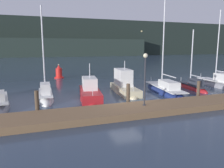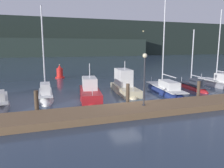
{
  "view_description": "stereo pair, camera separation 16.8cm",
  "coord_description": "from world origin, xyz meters",
  "px_view_note": "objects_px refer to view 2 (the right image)",
  "views": [
    {
      "loc": [
        -6.6,
        -15.38,
        4.59
      ],
      "look_at": [
        0.0,
        3.45,
        1.2
      ],
      "focal_mm": 35.0,
      "sensor_mm": 36.0,
      "label": 1
    },
    {
      "loc": [
        -6.44,
        -15.43,
        4.59
      ],
      "look_at": [
        0.0,
        3.45,
        1.2
      ],
      "focal_mm": 35.0,
      "sensor_mm": 36.0,
      "label": 2
    }
  ],
  "objects_px": {
    "sailboat_berth_3": "(46,98)",
    "sailboat_berth_6": "(165,91)",
    "motorboat_berth_5": "(125,88)",
    "channel_buoy": "(60,73)",
    "sailboat_berth_7": "(193,88)",
    "sailboat_berth_8": "(220,85)",
    "dock_lamppost": "(145,71)",
    "motorboat_berth_4": "(90,95)"
  },
  "relations": [
    {
      "from": "sailboat_berth_7",
      "to": "sailboat_berth_8",
      "type": "bearing_deg",
      "value": 2.41
    },
    {
      "from": "sailboat_berth_6",
      "to": "dock_lamppost",
      "type": "bearing_deg",
      "value": -134.0
    },
    {
      "from": "motorboat_berth_4",
      "to": "channel_buoy",
      "type": "distance_m",
      "value": 14.53
    },
    {
      "from": "motorboat_berth_5",
      "to": "sailboat_berth_8",
      "type": "relative_size",
      "value": 0.67
    },
    {
      "from": "channel_buoy",
      "to": "dock_lamppost",
      "type": "distance_m",
      "value": 20.13
    },
    {
      "from": "sailboat_berth_8",
      "to": "channel_buoy",
      "type": "relative_size",
      "value": 4.56
    },
    {
      "from": "sailboat_berth_6",
      "to": "sailboat_berth_8",
      "type": "relative_size",
      "value": 1.23
    },
    {
      "from": "motorboat_berth_5",
      "to": "sailboat_berth_6",
      "type": "distance_m",
      "value": 4.14
    },
    {
      "from": "motorboat_berth_4",
      "to": "sailboat_berth_8",
      "type": "xyz_separation_m",
      "value": [
        15.69,
        0.9,
        -0.17
      ]
    },
    {
      "from": "dock_lamppost",
      "to": "sailboat_berth_8",
      "type": "bearing_deg",
      "value": 25.01
    },
    {
      "from": "motorboat_berth_4",
      "to": "sailboat_berth_7",
      "type": "xyz_separation_m",
      "value": [
        11.81,
        0.73,
        -0.2
      ]
    },
    {
      "from": "sailboat_berth_8",
      "to": "motorboat_berth_5",
      "type": "bearing_deg",
      "value": 177.33
    },
    {
      "from": "sailboat_berth_3",
      "to": "sailboat_berth_6",
      "type": "xyz_separation_m",
      "value": [
        11.65,
        -0.77,
        -0.02
      ]
    },
    {
      "from": "sailboat_berth_3",
      "to": "motorboat_berth_5",
      "type": "bearing_deg",
      "value": 3.92
    },
    {
      "from": "sailboat_berth_3",
      "to": "sailboat_berth_7",
      "type": "xyz_separation_m",
      "value": [
        15.6,
        -0.18,
        -0.03
      ]
    },
    {
      "from": "dock_lamppost",
      "to": "channel_buoy",
      "type": "bearing_deg",
      "value": 101.52
    },
    {
      "from": "sailboat_berth_3",
      "to": "sailboat_berth_8",
      "type": "bearing_deg",
      "value": -0.05
    },
    {
      "from": "sailboat_berth_8",
      "to": "dock_lamppost",
      "type": "xyz_separation_m",
      "value": [
        -12.94,
        -6.04,
        2.78
      ]
    },
    {
      "from": "sailboat_berth_8",
      "to": "channel_buoy",
      "type": "xyz_separation_m",
      "value": [
        -16.94,
        13.58,
        0.61
      ]
    },
    {
      "from": "sailboat_berth_6",
      "to": "sailboat_berth_7",
      "type": "xyz_separation_m",
      "value": [
        3.96,
        0.59,
        -0.01
      ]
    },
    {
      "from": "motorboat_berth_4",
      "to": "sailboat_berth_7",
      "type": "relative_size",
      "value": 0.84
    },
    {
      "from": "sailboat_berth_3",
      "to": "sailboat_berth_8",
      "type": "height_order",
      "value": "sailboat_berth_8"
    },
    {
      "from": "motorboat_berth_5",
      "to": "motorboat_berth_4",
      "type": "bearing_deg",
      "value": -159.81
    },
    {
      "from": "sailboat_berth_6",
      "to": "channel_buoy",
      "type": "height_order",
      "value": "sailboat_berth_6"
    },
    {
      "from": "motorboat_berth_4",
      "to": "dock_lamppost",
      "type": "xyz_separation_m",
      "value": [
        2.75,
        -5.14,
        2.61
      ]
    },
    {
      "from": "motorboat_berth_4",
      "to": "sailboat_berth_6",
      "type": "bearing_deg",
      "value": 1.06
    },
    {
      "from": "sailboat_berth_7",
      "to": "sailboat_berth_8",
      "type": "relative_size",
      "value": 0.74
    },
    {
      "from": "motorboat_berth_4",
      "to": "sailboat_berth_6",
      "type": "height_order",
      "value": "sailboat_berth_6"
    },
    {
      "from": "sailboat_berth_6",
      "to": "sailboat_berth_7",
      "type": "distance_m",
      "value": 4.0
    },
    {
      "from": "motorboat_berth_5",
      "to": "channel_buoy",
      "type": "bearing_deg",
      "value": 111.68
    },
    {
      "from": "sailboat_berth_8",
      "to": "dock_lamppost",
      "type": "bearing_deg",
      "value": -154.99
    },
    {
      "from": "channel_buoy",
      "to": "sailboat_berth_7",
      "type": "bearing_deg",
      "value": -46.46
    },
    {
      "from": "sailboat_berth_6",
      "to": "motorboat_berth_4",
      "type": "bearing_deg",
      "value": -178.94
    },
    {
      "from": "sailboat_berth_7",
      "to": "motorboat_berth_5",
      "type": "bearing_deg",
      "value": 174.84
    },
    {
      "from": "sailboat_berth_7",
      "to": "sailboat_berth_8",
      "type": "distance_m",
      "value": 3.88
    },
    {
      "from": "motorboat_berth_4",
      "to": "sailboat_berth_8",
      "type": "distance_m",
      "value": 15.71
    },
    {
      "from": "channel_buoy",
      "to": "dock_lamppost",
      "type": "bearing_deg",
      "value": -78.48
    },
    {
      "from": "sailboat_berth_3",
      "to": "motorboat_berth_5",
      "type": "distance_m",
      "value": 7.75
    },
    {
      "from": "motorboat_berth_4",
      "to": "sailboat_berth_8",
      "type": "height_order",
      "value": "sailboat_berth_8"
    },
    {
      "from": "motorboat_berth_5",
      "to": "channel_buoy",
      "type": "height_order",
      "value": "motorboat_berth_5"
    },
    {
      "from": "sailboat_berth_6",
      "to": "dock_lamppost",
      "type": "relative_size",
      "value": 3.15
    },
    {
      "from": "sailboat_berth_6",
      "to": "sailboat_berth_3",
      "type": "bearing_deg",
      "value": 176.22
    }
  ]
}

